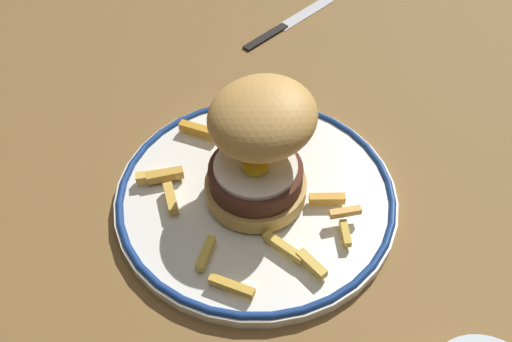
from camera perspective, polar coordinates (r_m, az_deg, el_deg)
ground_plane at (r=61.78cm, az=5.89°, el=-3.33°), size 112.53×92.55×4.00cm
dinner_plate at (r=58.55cm, az=-0.00°, el=-2.46°), size 29.18×29.18×1.60cm
burger at (r=54.15cm, az=0.33°, el=2.74°), size 15.18×15.23×11.93cm
fries_pile at (r=56.99cm, az=-2.06°, el=-2.44°), size 23.43×26.38×1.42cm
knife at (r=82.83cm, az=2.74°, el=14.45°), size 9.64×16.66×0.70cm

